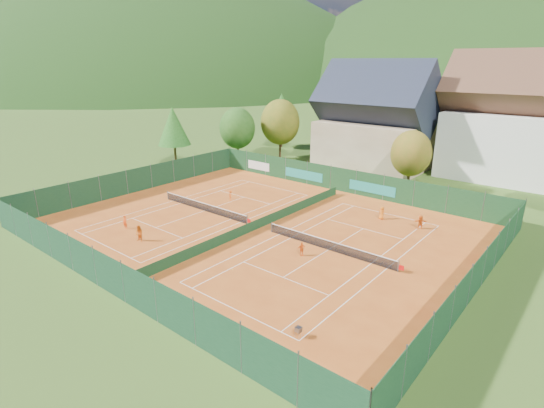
{
  "coord_description": "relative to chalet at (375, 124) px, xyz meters",
  "views": [
    {
      "loc": [
        25.63,
        -29.17,
        15.69
      ],
      "look_at": [
        0.0,
        2.0,
        2.0
      ],
      "focal_mm": 28.0,
      "sensor_mm": 36.0,
      "label": 1
    }
  ],
  "objects": [
    {
      "name": "ground",
      "position": [
        3.0,
        -30.0,
        -6.64
      ],
      "size": [
        600.0,
        600.0,
        0.0
      ],
      "primitive_type": "plane",
      "color": "#315119",
      "rests_on": "ground"
    },
    {
      "name": "clay_pad",
      "position": [
        3.0,
        -30.0,
        -6.62
      ],
      "size": [
        40.0,
        32.0,
        0.01
      ],
      "primitive_type": "cube",
      "color": "#AF4E19",
      "rests_on": "ground"
    },
    {
      "name": "court_markings_left",
      "position": [
        -5.0,
        -30.0,
        -6.61
      ],
      "size": [
        11.03,
        23.83,
        0.0
      ],
      "color": "white",
      "rests_on": "ground"
    },
    {
      "name": "court_markings_right",
      "position": [
        11.0,
        -30.0,
        -6.61
      ],
      "size": [
        11.03,
        23.83,
        0.0
      ],
      "color": "white",
      "rests_on": "ground"
    },
    {
      "name": "tennis_net_left",
      "position": [
        -4.85,
        -30.0,
        -6.12
      ],
      "size": [
        13.3,
        0.1,
        1.02
      ],
      "color": "#59595B",
      "rests_on": "ground"
    },
    {
      "name": "tennis_net_right",
      "position": [
        11.15,
        -30.0,
        -6.12
      ],
      "size": [
        13.3,
        0.1,
        1.02
      ],
      "color": "#59595B",
      "rests_on": "ground"
    },
    {
      "name": "court_divider",
      "position": [
        3.0,
        -30.0,
        -6.12
      ],
      "size": [
        0.03,
        28.8,
        1.0
      ],
      "color": "#15391E",
      "rests_on": "ground"
    },
    {
      "name": "fence_north",
      "position": [
        2.54,
        -14.01,
        -5.16
      ],
      "size": [
        40.0,
        0.1,
        3.0
      ],
      "color": "#153A1D",
      "rests_on": "ground"
    },
    {
      "name": "fence_south",
      "position": [
        3.0,
        -46.0,
        -5.12
      ],
      "size": [
        40.0,
        0.04,
        3.0
      ],
      "color": "#133620",
      "rests_on": "ground"
    },
    {
      "name": "fence_west",
      "position": [
        -17.0,
        -30.0,
        -5.12
      ],
      "size": [
        0.04,
        32.0,
        3.0
      ],
      "color": "#13361E",
      "rests_on": "ground"
    },
    {
      "name": "fence_east",
      "position": [
        23.0,
        -29.95,
        -5.14
      ],
      "size": [
        0.09,
        32.0,
        3.0
      ],
      "color": "#14381E",
      "rests_on": "ground"
    },
    {
      "name": "chalet",
      "position": [
        0.0,
        0.0,
        0.0
      ],
      "size": [
        16.2,
        12.0,
        16.0
      ],
      "color": "#C7B28C",
      "rests_on": "ground"
    },
    {
      "name": "hotel_block_a",
      "position": [
        19.0,
        6.0,
        0.76
      ],
      "size": [
        21.6,
        11.0,
        17.25
      ],
      "color": "silver",
      "rests_on": "ground"
    },
    {
      "name": "tree_west_front",
      "position": [
        -19.0,
        -10.0,
        -1.23
      ],
      "size": [
        5.72,
        5.72,
        8.69
      ],
      "color": "#453218",
      "rests_on": "ground"
    },
    {
      "name": "tree_west_mid",
      "position": [
        -15.0,
        -4.0,
        -0.56
      ],
      "size": [
        6.44,
        6.44,
        9.78
      ],
      "color": "#492E1A",
      "rests_on": "ground"
    },
    {
      "name": "tree_west_back",
      "position": [
        -21.0,
        4.0,
        0.11
      ],
      "size": [
        5.6,
        5.6,
        10.0
      ],
      "color": "#452A18",
      "rests_on": "ground"
    },
    {
      "name": "tree_center",
      "position": [
        9.0,
        -8.0,
        -1.91
      ],
      "size": [
        5.01,
        5.01,
        7.6
      ],
      "color": "#4A341A",
      "rests_on": "ground"
    },
    {
      "name": "tree_west_side",
      "position": [
        -25.0,
        -18.0,
        -0.56
      ],
      "size": [
        5.04,
        5.04,
        9.0
      ],
      "color": "#4E341C",
      "rests_on": "ground"
    },
    {
      "name": "ball_hopper",
      "position": [
        16.24,
        -41.62,
        -6.07
      ],
      "size": [
        0.34,
        0.34,
        0.8
      ],
      "color": "slate",
      "rests_on": "ground"
    },
    {
      "name": "loose_ball_0",
      "position": [
        -4.57,
        -34.37,
        -6.59
      ],
      "size": [
        0.07,
        0.07,
        0.07
      ],
      "primitive_type": "sphere",
      "color": "#CCD833",
      "rests_on": "ground"
    },
    {
      "name": "loose_ball_1",
      "position": [
        7.15,
        -37.95,
        -6.59
      ],
      "size": [
        0.07,
        0.07,
        0.07
      ],
      "primitive_type": "sphere",
      "color": "#CCD833",
      "rests_on": "ground"
    },
    {
      "name": "loose_ball_2",
      "position": [
        6.95,
        -24.11,
        -6.59
      ],
      "size": [
        0.07,
        0.07,
        0.07
      ],
      "primitive_type": "sphere",
      "color": "#CCD833",
      "rests_on": "ground"
    },
    {
      "name": "loose_ball_3",
      "position": [
        0.38,
        -24.55,
        -6.59
      ],
      "size": [
        0.07,
        0.07,
        0.07
      ],
      "primitive_type": "sphere",
      "color": "#CCD833",
      "rests_on": "ground"
    },
    {
      "name": "loose_ball_4",
      "position": [
        15.98,
        -30.78,
        -6.59
      ],
      "size": [
        0.07,
        0.07,
        0.07
      ],
      "primitive_type": "sphere",
      "color": "#CCD833",
      "rests_on": "ground"
    },
    {
      "name": "player_left_near",
      "position": [
        -7.12,
        -38.4,
        -5.95
      ],
      "size": [
        0.55,
        0.43,
        1.35
      ],
      "primitive_type": "imported",
      "rotation": [
        0.0,
        0.0,
        0.23
      ],
      "color": "#F95416",
      "rests_on": "ground"
    },
    {
      "name": "player_left_mid",
      "position": [
        -3.35,
        -39.33,
        -5.86
      ],
      "size": [
        0.83,
        0.7,
        1.53
      ],
      "primitive_type": "imported",
      "rotation": [
        0.0,
        0.0,
        0.17
      ],
      "color": "orange",
      "rests_on": "ground"
    },
    {
      "name": "player_left_far",
      "position": [
        -5.38,
        -25.53,
        -6.01
      ],
      "size": [
        0.92,
        0.78,
        1.24
      ],
      "primitive_type": "imported",
      "rotation": [
        0.0,
        0.0,
        2.65
      ],
      "color": "orange",
      "rests_on": "ground"
    },
    {
      "name": "player_right_near",
      "position": [
        9.84,
        -32.38,
        -6.01
      ],
      "size": [
        0.64,
        0.78,
        1.24
      ],
      "primitive_type": "imported",
      "rotation": [
        0.0,
        0.0,
        1.02
      ],
      "color": "orange",
      "rests_on": "ground"
    },
    {
      "name": "player_right_far_a",
      "position": [
        11.19,
        -20.0,
        -5.93
      ],
      "size": [
        0.74,
        0.55,
        1.38
      ],
      "primitive_type": "imported",
      "rotation": [
        0.0,
        0.0,
        2.97
      ],
      "color": "orange",
      "rests_on": "ground"
    },
    {
      "name": "player_right_far_b",
      "position": [
        15.28,
        -20.05,
        -5.93
      ],
      "size": [
        1.31,
        1.03,
        1.39
      ],
      "primitive_type": "imported",
      "rotation": [
        0.0,
        0.0,
        3.7
      ],
      "color": "#DB5A13",
      "rests_on": "ground"
    }
  ]
}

